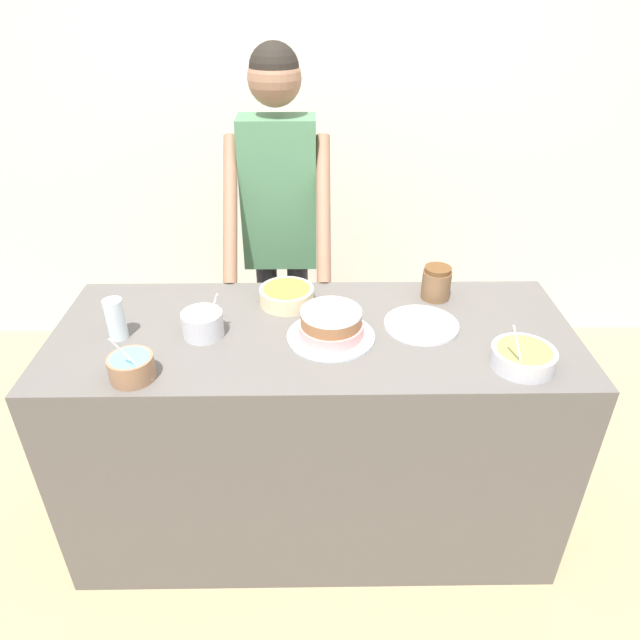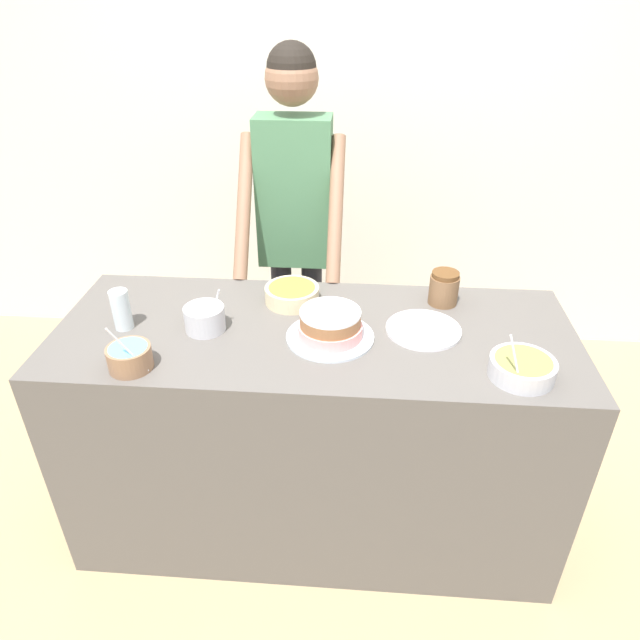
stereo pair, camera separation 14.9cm
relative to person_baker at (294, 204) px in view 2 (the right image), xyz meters
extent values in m
plane|color=tan|center=(0.15, -1.08, -1.14)|extent=(14.00, 14.00, 0.00)
cube|color=silver|center=(0.15, 0.80, 0.16)|extent=(10.00, 0.05, 2.60)
cube|color=#5B5651|center=(0.15, -0.72, -0.67)|extent=(1.83, 0.72, 0.94)
cylinder|color=#2D2D38|center=(-0.07, 0.01, -0.71)|extent=(0.10, 0.10, 0.86)
cylinder|color=#2D2D38|center=(0.07, 0.01, -0.71)|extent=(0.10, 0.10, 0.86)
cube|color=#4C7F56|center=(0.00, 0.01, 0.05)|extent=(0.32, 0.18, 0.65)
cylinder|color=#8E664C|center=(-0.19, -0.17, 0.04)|extent=(0.06, 0.40, 0.54)
cylinder|color=#8E664C|center=(0.19, -0.17, 0.04)|extent=(0.06, 0.40, 0.54)
sphere|color=#8E664C|center=(0.00, 0.01, 0.52)|extent=(0.22, 0.22, 0.22)
sphere|color=black|center=(0.00, 0.01, 0.55)|extent=(0.20, 0.20, 0.20)
cylinder|color=silver|center=(0.21, -0.76, -0.19)|extent=(0.30, 0.30, 0.01)
cylinder|color=pink|center=(0.21, -0.76, -0.17)|extent=(0.22, 0.22, 0.04)
cylinder|color=#9E663D|center=(0.21, -0.76, -0.12)|extent=(0.21, 0.21, 0.04)
cylinder|color=white|center=(0.21, -0.76, -0.10)|extent=(0.21, 0.21, 0.01)
cylinder|color=silver|center=(0.81, -0.93, -0.17)|extent=(0.20, 0.20, 0.06)
cylinder|color=olive|center=(0.81, -0.93, -0.14)|extent=(0.17, 0.17, 0.01)
cylinder|color=silver|center=(0.77, -0.99, -0.11)|extent=(0.06, 0.05, 0.17)
cylinder|color=silver|center=(-0.23, -0.74, -0.16)|extent=(0.14, 0.14, 0.09)
cylinder|color=white|center=(-0.23, -0.74, -0.12)|extent=(0.12, 0.12, 0.01)
cylinder|color=silver|center=(-0.20, -0.70, -0.12)|extent=(0.06, 0.05, 0.14)
cylinder|color=#936B4C|center=(-0.41, -0.98, -0.16)|extent=(0.14, 0.14, 0.08)
cylinder|color=#60B7E0|center=(-0.41, -0.98, -0.13)|extent=(0.12, 0.12, 0.01)
cylinder|color=silver|center=(-0.39, -1.03, -0.10)|extent=(0.09, 0.05, 0.18)
cylinder|color=beige|center=(0.05, -0.52, -0.17)|extent=(0.20, 0.20, 0.06)
cylinder|color=#EF9938|center=(0.05, -0.52, -0.14)|extent=(0.18, 0.18, 0.01)
cylinder|color=silver|center=(-0.52, -0.75, -0.13)|extent=(0.06, 0.06, 0.15)
cylinder|color=silver|center=(0.53, -0.69, -0.19)|extent=(0.26, 0.26, 0.01)
cylinder|color=brown|center=(0.62, -0.49, -0.14)|extent=(0.11, 0.11, 0.11)
cylinder|color=brown|center=(0.62, -0.49, -0.08)|extent=(0.10, 0.10, 0.02)
camera|label=1|loc=(0.15, -2.40, 0.87)|focal=32.00mm
camera|label=2|loc=(0.30, -2.40, 0.87)|focal=32.00mm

